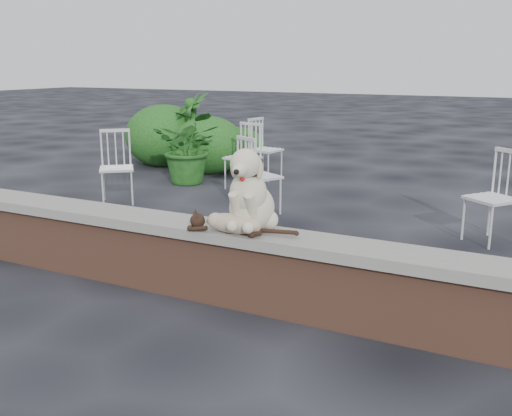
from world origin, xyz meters
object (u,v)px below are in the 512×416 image
at_px(cat, 232,222).
at_px(potted_plant_b, 193,131).
at_px(dog, 252,188).
at_px(chair_a, 116,167).
at_px(chair_b, 243,156).
at_px(chair_e, 266,149).
at_px(chair_c, 260,175).
at_px(potted_plant_a, 190,147).
at_px(chair_d, 492,197).

xyz_separation_m(cat, potted_plant_b, (-3.49, 4.85, -0.01)).
bearing_deg(dog, chair_a, 138.37).
relative_size(chair_b, chair_e, 1.00).
height_order(cat, chair_c, chair_c).
xyz_separation_m(chair_c, potted_plant_a, (-1.75, 1.15, 0.08)).
distance_m(chair_d, potted_plant_b, 5.48).
distance_m(dog, chair_d, 2.88).
xyz_separation_m(chair_b, chair_d, (3.46, -1.16, 0.00)).
bearing_deg(cat, chair_c, 105.71).
bearing_deg(chair_b, chair_c, -43.68).
bearing_deg(cat, chair_b, 110.30).
height_order(dog, chair_a, dog).
distance_m(chair_b, potted_plant_a, 0.89).
distance_m(dog, potted_plant_b, 5.91).
relative_size(cat, chair_d, 1.02).
relative_size(potted_plant_a, potted_plant_b, 0.85).
bearing_deg(chair_e, potted_plant_a, 144.56).
distance_m(chair_a, chair_e, 2.54).
bearing_deg(chair_e, dog, -145.66).
height_order(chair_a, potted_plant_b, potted_plant_b).
distance_m(cat, chair_c, 2.83).
bearing_deg(chair_c, chair_d, -150.49).
height_order(cat, potted_plant_a, potted_plant_a).
height_order(chair_d, chair_c, same).
distance_m(cat, chair_e, 5.02).
xyz_separation_m(chair_b, chair_a, (-1.03, -1.51, 0.00)).
distance_m(dog, chair_a, 3.74).
distance_m(chair_b, chair_e, 0.83).
bearing_deg(chair_a, dog, -73.99).
distance_m(cat, chair_b, 4.25).
xyz_separation_m(chair_d, chair_e, (-3.50, 2.00, 0.00)).
height_order(dog, chair_e, dog).
height_order(chair_e, potted_plant_b, potted_plant_b).
relative_size(dog, chair_a, 0.67).
bearing_deg(potted_plant_a, chair_d, -14.73).
bearing_deg(chair_a, chair_d, -34.90).
bearing_deg(chair_e, chair_d, -110.24).
xyz_separation_m(chair_d, potted_plant_a, (-4.35, 1.14, 0.08)).
distance_m(cat, potted_plant_a, 4.71).
relative_size(chair_a, potted_plant_a, 0.86).
distance_m(dog, chair_b, 4.18).
distance_m(dog, cat, 0.29).
bearing_deg(dog, chair_b, 112.23).
height_order(cat, chair_d, chair_d).
bearing_deg(potted_plant_b, chair_a, -78.85).
bearing_deg(chair_e, chair_b, -167.64).
bearing_deg(potted_plant_a, chair_c, -33.39).
relative_size(chair_b, potted_plant_b, 0.73).
bearing_deg(chair_d, chair_c, -142.17).
relative_size(chair_b, chair_a, 1.00).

